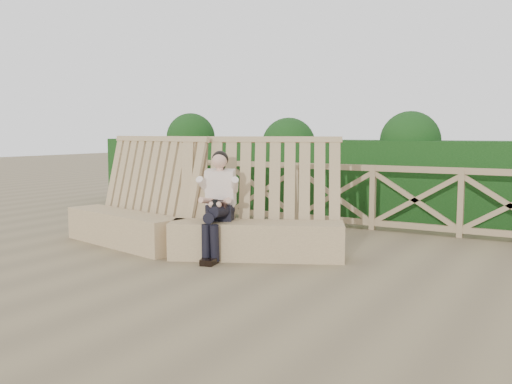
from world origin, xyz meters
The scene contains 5 objects.
ground centered at (0.00, 0.00, 0.00)m, with size 60.00×60.00×0.00m, color brown.
bench centered at (-0.92, 0.55, 0.41)m, with size 4.41×1.65×1.62m.
woman centered at (-0.32, 0.38, 0.77)m, with size 0.53×0.86×1.41m.
guardrail centered at (0.00, 3.50, 0.55)m, with size 10.10×0.09×1.10m.
hedge centered at (0.00, 4.70, 0.75)m, with size 12.00×1.20×1.50m, color black.
Camera 1 is at (3.87, -5.76, 1.65)m, focal length 40.00 mm.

